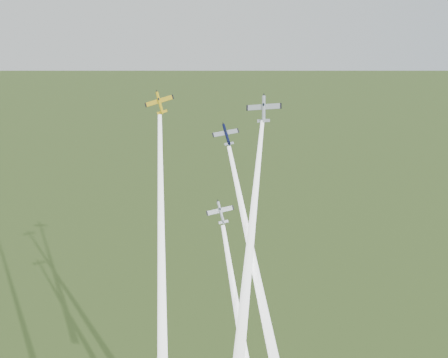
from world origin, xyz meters
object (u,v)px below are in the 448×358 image
plane_yellow (160,103)px  plane_silver_low (221,212)px  plane_silver_right (264,109)px  plane_navy (226,134)px

plane_yellow → plane_silver_low: size_ratio=1.04×
plane_silver_low → plane_silver_right: bearing=33.1°
plane_silver_low → plane_navy: bearing=65.8°
plane_yellow → plane_silver_right: plane_yellow is taller
plane_yellow → plane_navy: (15.98, 0.90, -8.31)m
plane_navy → plane_yellow: bearing=168.0°
plane_navy → plane_silver_right: 11.15m
plane_silver_right → plane_yellow: bearing=-158.4°
plane_yellow → plane_navy: bearing=4.0°
plane_yellow → plane_silver_low: bearing=-32.8°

